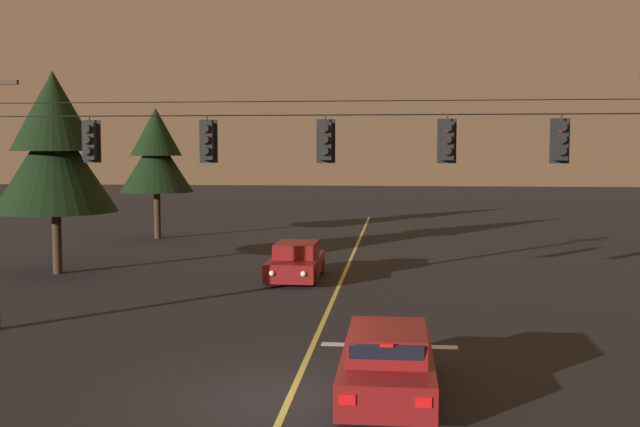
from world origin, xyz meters
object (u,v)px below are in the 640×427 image
object	(u,v)px
traffic_light_rightmost	(561,141)
car_waiting_near_lane	(387,364)
traffic_light_leftmost	(90,141)
traffic_light_right_inner	(447,141)
tree_verge_near	(54,149)
car_oncoming_lead	(296,262)
traffic_light_left_inner	(207,141)
traffic_light_centre	(325,141)
tree_verge_far	(156,154)

from	to	relation	value
traffic_light_rightmost	car_waiting_near_lane	xyz separation A→B (m)	(-4.17, -4.50, -4.46)
traffic_light_rightmost	traffic_light_leftmost	bearing A→B (deg)	180.00
traffic_light_right_inner	tree_verge_near	xyz separation A→B (m)	(-14.59, 9.29, -0.18)
car_oncoming_lead	tree_verge_near	world-z (taller)	tree_verge_near
traffic_light_left_inner	traffic_light_centre	world-z (taller)	same
traffic_light_centre	car_waiting_near_lane	world-z (taller)	traffic_light_centre
car_oncoming_lead	tree_verge_far	world-z (taller)	tree_verge_far
car_waiting_near_lane	tree_verge_far	distance (m)	29.27
tree_verge_near	traffic_light_right_inner	bearing A→B (deg)	-32.48
traffic_light_left_inner	car_waiting_near_lane	xyz separation A→B (m)	(4.74, -4.50, -4.46)
traffic_light_right_inner	car_oncoming_lead	world-z (taller)	traffic_light_right_inner
traffic_light_right_inner	traffic_light_rightmost	size ratio (longest dim) A/B	1.00
traffic_light_left_inner	traffic_light_rightmost	size ratio (longest dim) A/B	1.00
traffic_light_left_inner	car_waiting_near_lane	size ratio (longest dim) A/B	0.28
traffic_light_left_inner	tree_verge_far	size ratio (longest dim) A/B	0.17
traffic_light_right_inner	car_oncoming_lead	xyz separation A→B (m)	(-5.04, 8.99, -4.46)
traffic_light_rightmost	tree_verge_near	distance (m)	19.69
tree_verge_far	tree_verge_near	bearing A→B (deg)	-90.77
car_waiting_near_lane	car_oncoming_lead	xyz separation A→B (m)	(-3.64, 13.49, -0.00)
traffic_light_right_inner	traffic_light_left_inner	bearing A→B (deg)	180.00
car_oncoming_lead	traffic_light_left_inner	bearing A→B (deg)	-96.97
traffic_light_centre	traffic_light_right_inner	bearing A→B (deg)	0.00
traffic_light_leftmost	traffic_light_left_inner	xyz separation A→B (m)	(3.15, 0.00, 0.00)
traffic_light_left_inner	tree_verge_far	world-z (taller)	tree_verge_far
traffic_light_leftmost	car_waiting_near_lane	xyz separation A→B (m)	(7.89, -4.50, -4.46)
traffic_light_centre	tree_verge_far	xyz separation A→B (m)	(-11.36, 21.40, -0.47)
traffic_light_rightmost	tree_verge_far	world-z (taller)	tree_verge_far
traffic_light_leftmost	traffic_light_rightmost	xyz separation A→B (m)	(12.06, 0.00, 0.00)
traffic_light_right_inner	tree_verge_near	world-z (taller)	tree_verge_near
traffic_light_rightmost	tree_verge_near	bearing A→B (deg)	151.86
car_waiting_near_lane	car_oncoming_lead	world-z (taller)	same
traffic_light_rightmost	tree_verge_far	distance (m)	27.46
traffic_light_leftmost	traffic_light_rightmost	bearing A→B (deg)	0.00
traffic_light_centre	traffic_light_right_inner	world-z (taller)	same
traffic_light_right_inner	car_oncoming_lead	distance (m)	11.23
traffic_light_right_inner	traffic_light_rightmost	bearing A→B (deg)	0.00
traffic_light_leftmost	car_oncoming_lead	size ratio (longest dim) A/B	0.28
traffic_light_leftmost	car_oncoming_lead	bearing A→B (deg)	64.70
traffic_light_leftmost	traffic_light_rightmost	size ratio (longest dim) A/B	1.00
traffic_light_centre	tree_verge_near	distance (m)	14.80
car_oncoming_lead	tree_verge_far	distance (m)	16.07
car_waiting_near_lane	tree_verge_near	world-z (taller)	tree_verge_near
car_waiting_near_lane	traffic_light_right_inner	bearing A→B (deg)	72.79
car_oncoming_lead	tree_verge_near	xyz separation A→B (m)	(-9.55, 0.30, 4.28)
car_waiting_near_lane	car_oncoming_lead	size ratio (longest dim) A/B	0.98
traffic_light_left_inner	traffic_light_rightmost	world-z (taller)	same
car_oncoming_lead	tree_verge_near	size ratio (longest dim) A/B	0.56
tree_verge_far	traffic_light_right_inner	bearing A→B (deg)	-56.02
traffic_light_rightmost	tree_verge_near	xyz separation A→B (m)	(-17.36, 9.29, -0.18)
car_oncoming_lead	tree_verge_far	xyz separation A→B (m)	(-9.39, 12.42, 3.99)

